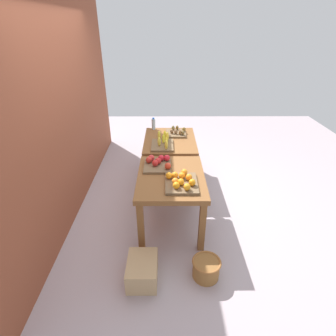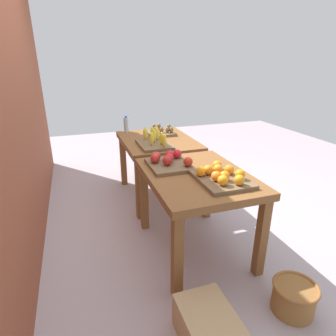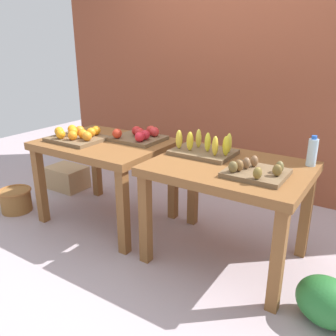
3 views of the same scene
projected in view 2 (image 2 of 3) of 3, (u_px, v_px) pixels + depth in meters
ground_plane at (173, 217)px, 3.04m from camera, size 8.00×8.00×0.00m
back_wall at (4, 72)px, 2.09m from camera, size 4.40×0.12×3.00m
display_table_left at (197, 185)px, 2.32m from camera, size 1.04×0.80×0.72m
display_table_right at (158, 148)px, 3.31m from camera, size 1.04×0.80×0.72m
orange_bin at (222, 176)px, 2.12m from camera, size 0.44×0.37×0.11m
apple_bin at (169, 162)px, 2.43m from camera, size 0.40×0.35×0.11m
banana_crate at (155, 142)px, 3.00m from camera, size 0.44×0.32×0.17m
kiwi_bin at (161, 131)px, 3.48m from camera, size 0.36×0.33×0.10m
water_bottle at (126, 125)px, 3.56m from camera, size 0.06×0.06×0.20m
watermelon_pile at (158, 160)px, 4.35m from camera, size 0.72×0.44×0.28m
wicker_basket at (294, 297)px, 1.87m from camera, size 0.30×0.30×0.21m
cardboard_produce_box at (208, 328)px, 1.64m from camera, size 0.40×0.30×0.24m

